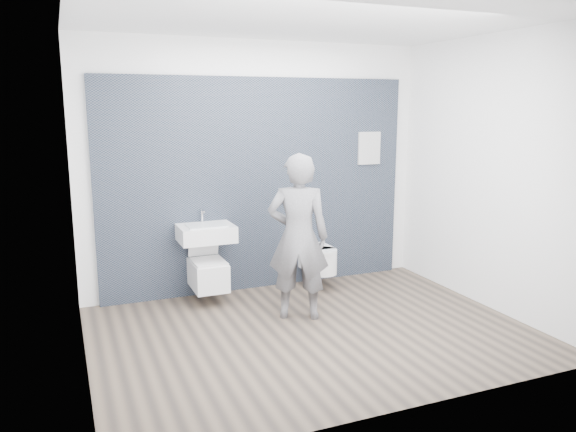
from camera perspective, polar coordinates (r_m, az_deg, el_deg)
name	(u,v)px	position (r m, az deg, el deg)	size (l,w,h in m)	color
ground	(312,332)	(5.39, 2.48, -11.65)	(4.00, 4.00, 0.00)	brown
room_shell	(314,146)	(4.98, 2.64, 7.13)	(4.00, 4.00, 4.00)	white
tile_wall	(260,286)	(6.67, -2.87, -7.11)	(3.60, 0.06, 2.40)	black
washbasin	(206,233)	(6.05, -8.31, -1.70)	(0.58, 0.44, 0.44)	white
toilet_square	(208,273)	(6.13, -8.13, -5.71)	(0.35, 0.51, 0.68)	white
toilet_rounded	(320,259)	(6.54, 3.23, -4.42)	(0.31, 0.53, 0.29)	white
info_placard	(366,274)	(7.20, 7.90, -5.83)	(0.29, 0.03, 0.39)	white
visitor	(298,237)	(5.49, 1.04, -2.15)	(0.60, 0.39, 1.65)	slate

